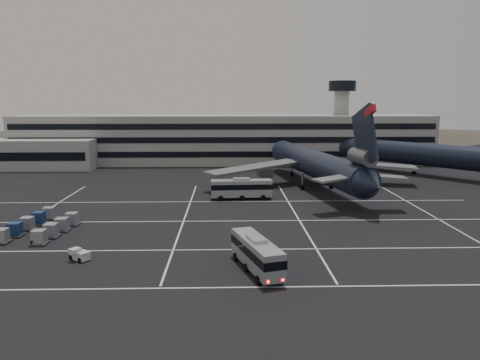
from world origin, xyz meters
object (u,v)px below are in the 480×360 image
at_px(bus_near, 257,252).
at_px(trijet_main, 315,164).
at_px(bus_far, 242,188).
at_px(uld_cluster, 40,226).

bearing_deg(bus_near, trijet_main, 55.68).
height_order(bus_far, uld_cluster, bus_far).
distance_m(trijet_main, bus_near, 50.77).
xyz_separation_m(bus_near, bus_far, (-0.52, 37.36, 0.12)).
bearing_deg(uld_cluster, trijet_main, 35.57).
bearing_deg(trijet_main, bus_near, -117.22).
relative_size(bus_near, bus_far, 0.96).
bearing_deg(trijet_main, bus_far, -154.99).
bearing_deg(uld_cluster, bus_near, -28.30).
bearing_deg(bus_far, trijet_main, -58.52).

